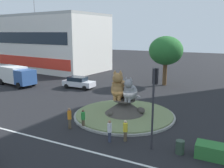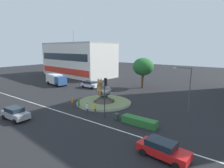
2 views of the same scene
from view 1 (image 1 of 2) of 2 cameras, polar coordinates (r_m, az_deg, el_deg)
name	(u,v)px [view 1 (image 1 of 2)]	position (r m, az deg, el deg)	size (l,w,h in m)	color
ground_plane	(124,116)	(23.10, 2.90, -7.53)	(160.00, 160.00, 0.00)	black
lane_centreline	(79,149)	(17.14, -7.70, -14.90)	(112.00, 0.20, 0.01)	silver
roundabout_island	(124,111)	(22.95, 2.94, -6.35)	(9.49, 9.49, 1.64)	gray
cat_statue_tabby	(119,88)	(22.63, 1.76, -0.92)	(1.90, 2.91, 2.79)	#9E703D
cat_statue_grey	(130,92)	(22.06, 4.26, -1.82)	(1.39, 2.26, 2.25)	gray
traffic_light_mast	(154,94)	(15.90, 9.90, -2.39)	(0.34, 0.46, 5.52)	#2D2D33
shophouse_block	(45,42)	(55.06, -15.54, 9.48)	(28.17, 15.06, 16.17)	silver
broadleaf_tree_behind_island	(166,51)	(36.38, 12.60, 7.66)	(4.94, 4.94, 7.26)	brown
pedestrian_green_shirt	(83,118)	(20.19, -6.84, -8.05)	(0.33, 0.33, 1.57)	brown
pedestrian_white_shirt	(110,130)	(17.57, -0.58, -10.93)	(0.32, 0.32, 1.65)	#33384C
pedestrian_orange_shirt	(69,118)	(20.16, -10.02, -7.82)	(0.32, 0.32, 1.77)	brown
pedestrian_yellow_shirt	(125,130)	(17.76, 3.17, -10.83)	(0.33, 0.33, 1.59)	brown
parked_car_right	(78,82)	(34.47, -7.93, 0.41)	(4.56, 2.16, 1.62)	silver
delivery_box_truck	(15,75)	(38.72, -21.88, 2.01)	(7.42, 3.67, 2.78)	#335693
litter_bin	(180,147)	(16.80, 15.76, -14.16)	(0.56, 0.56, 0.90)	#2D4233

